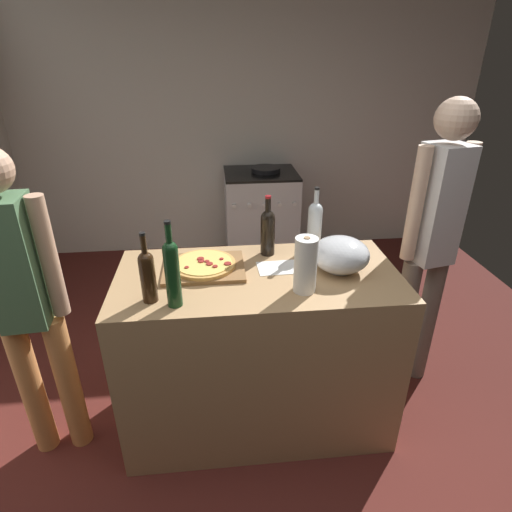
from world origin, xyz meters
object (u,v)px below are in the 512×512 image
Objects in this scene: wine_bottle_dark at (172,270)px; wine_bottle_green at (147,274)px; wine_bottle_clear at (268,230)px; stove at (261,217)px; wine_bottle_amber at (315,224)px; person_in_red at (432,237)px; pizza at (204,264)px; paper_towel_roll at (305,265)px; person_in_stripes at (25,300)px; mixing_bowl at (341,255)px.

wine_bottle_dark is 0.12m from wine_bottle_green.
stove is (0.17, 1.78, -0.62)m from wine_bottle_clear.
wine_bottle_amber is 0.93m from wine_bottle_green.
wine_bottle_dark is at bearing -162.06° from person_in_red.
wine_bottle_clear is at bearing 23.45° from pizza.
wine_bottle_dark is 1.45m from person_in_red.
wine_bottle_dark is at bearing -174.11° from paper_towel_roll.
paper_towel_roll is 0.17× the size of person_in_stripes.
pizza is 1.26m from person_in_red.
person_in_stripes reaches higher than wine_bottle_clear.
person_in_red is (0.74, -1.79, 0.54)m from stove.
wine_bottle_amber is at bearing 27.78° from wine_bottle_green.
mixing_bowl is 1.48m from person_in_stripes.
stove is at bearing 94.56° from mixing_bowl.
paper_towel_roll is 0.81× the size of wine_bottle_clear.
paper_towel_roll is (-0.21, -0.17, 0.04)m from mixing_bowl.
wine_bottle_clear is 1.89m from stove.
mixing_bowl is 0.73× the size of wine_bottle_dark.
wine_bottle_clear is (0.46, 0.46, -0.03)m from wine_bottle_dark.
stove is at bearing 112.45° from person_in_red.
person_in_stripes reaches higher than wine_bottle_amber.
person_in_red is at bearing 20.06° from mixing_bowl.
person_in_stripes is at bearing -171.75° from person_in_red.
pizza is at bearing 68.67° from wine_bottle_dark.
wine_bottle_amber is 1.87m from stove.
paper_towel_roll is 0.44m from wine_bottle_amber.
mixing_bowl is 0.87× the size of wine_bottle_green.
wine_bottle_dark is 0.22× the size of person_in_red.
pizza is 0.82m from person_in_stripes.
paper_towel_roll reaches higher than stove.
person_in_red reaches higher than paper_towel_roll.
wine_bottle_green is (-0.69, -0.01, 0.00)m from paper_towel_roll.
paper_towel_roll is at bearing -91.41° from stove.
wine_bottle_amber is at bearing 71.75° from paper_towel_roll.
wine_bottle_clear is (-0.26, -0.02, -0.01)m from wine_bottle_amber.
mixing_bowl is at bearing -85.44° from stove.
pizza is 1.20× the size of paper_towel_roll.
person_in_red is at bearing -3.23° from wine_bottle_amber.
mixing_bowl is 0.80× the size of wine_bottle_amber.
paper_towel_roll is at bearing -154.20° from person_in_red.
wine_bottle_dark is at bearing -146.07° from wine_bottle_amber.
wine_bottle_green reaches higher than pizza.
wine_bottle_amber is 0.38× the size of stove.
mixing_bowl is at bearing 38.84° from paper_towel_roll.
pizza is 0.63m from wine_bottle_amber.
wine_bottle_clear reaches higher than stove.
person_in_stripes is at bearing -122.04° from stove.
person_in_stripes is (-1.47, -0.09, -0.11)m from mixing_bowl.
pizza is 1.12× the size of mixing_bowl.
wine_bottle_green is at bearing 157.06° from wine_bottle_dark.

